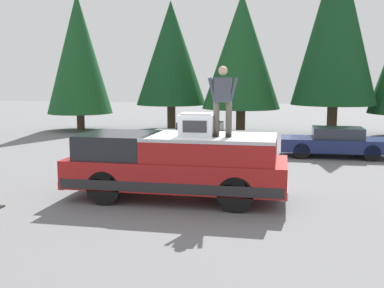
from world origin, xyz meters
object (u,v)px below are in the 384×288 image
object	(u,v)px
person_on_truck_bed	(223,99)
compressor_unit	(197,125)
parked_car_grey	(199,135)
pickup_truck	(177,165)
parked_car_navy	(335,142)

from	to	relation	value
person_on_truck_bed	compressor_unit	bearing A→B (deg)	83.92
person_on_truck_bed	parked_car_grey	xyz separation A→B (m)	(8.67, 2.19, -1.97)
pickup_truck	parked_car_navy	distance (m)	8.68
person_on_truck_bed	parked_car_navy	bearing A→B (deg)	-24.60
parked_car_navy	parked_car_grey	bearing A→B (deg)	78.48
pickup_truck	person_on_truck_bed	xyz separation A→B (m)	(-0.18, -1.18, 1.68)
parked_car_grey	compressor_unit	bearing A→B (deg)	-169.75
parked_car_navy	pickup_truck	bearing A→B (deg)	147.79
person_on_truck_bed	pickup_truck	bearing A→B (deg)	81.15
pickup_truck	parked_car_grey	xyz separation A→B (m)	(8.49, 1.01, -0.29)
compressor_unit	parked_car_navy	world-z (taller)	compressor_unit
parked_car_navy	parked_car_grey	distance (m)	5.75
compressor_unit	parked_car_navy	xyz separation A→B (m)	(7.46, -4.08, -1.35)
parked_car_navy	compressor_unit	bearing A→B (deg)	151.31
parked_car_navy	parked_car_grey	xyz separation A→B (m)	(1.15, 5.64, 0.00)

